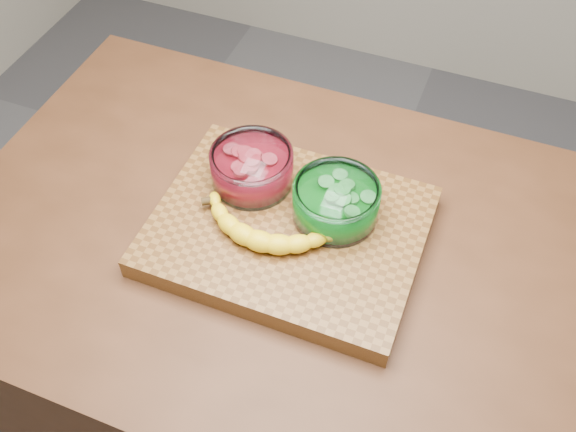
% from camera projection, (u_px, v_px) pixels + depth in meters
% --- Properties ---
extents(ground, '(3.50, 3.50, 0.00)m').
position_uv_depth(ground, '(288.00, 431.00, 1.81)').
color(ground, '#5D5D62').
rests_on(ground, ground).
extents(counter, '(1.20, 0.80, 0.90)m').
position_uv_depth(counter, '(288.00, 357.00, 1.46)').
color(counter, '#4C2A17').
rests_on(counter, ground).
extents(cutting_board, '(0.45, 0.35, 0.04)m').
position_uv_depth(cutting_board, '(288.00, 231.00, 1.10)').
color(cutting_board, brown).
rests_on(cutting_board, counter).
extents(bowl_red, '(0.14, 0.14, 0.07)m').
position_uv_depth(bowl_red, '(252.00, 168.00, 1.12)').
color(bowl_red, white).
rests_on(bowl_red, cutting_board).
extents(bowl_green, '(0.15, 0.15, 0.07)m').
position_uv_depth(bowl_green, '(336.00, 202.00, 1.07)').
color(bowl_green, white).
rests_on(bowl_green, cutting_board).
extents(banana, '(0.27, 0.12, 0.04)m').
position_uv_depth(banana, '(266.00, 227.00, 1.05)').
color(banana, yellow).
rests_on(banana, cutting_board).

